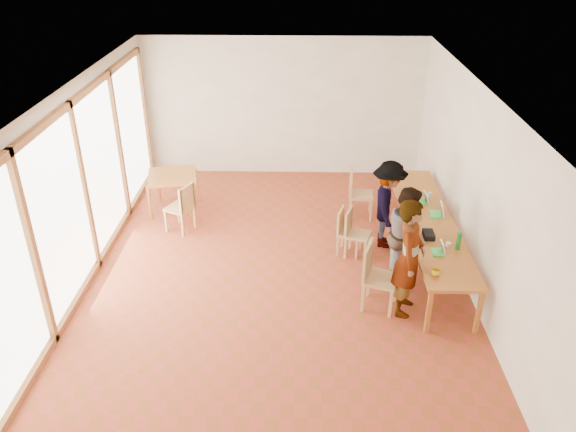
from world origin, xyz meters
name	(u,v)px	position (x,y,z in m)	size (l,w,h in m)	color
ground	(276,269)	(0.00, 0.00, 0.00)	(8.00, 8.00, 0.00)	#A33C27
wall_back	(283,108)	(0.00, 4.00, 1.50)	(6.00, 0.10, 3.00)	white
wall_front	(255,376)	(0.00, -4.00, 1.50)	(6.00, 0.10, 3.00)	white
wall_right	(473,188)	(3.00, 0.00, 1.50)	(0.10, 8.00, 3.00)	white
window_wall	(82,184)	(-2.96, 0.00, 1.50)	(0.10, 8.00, 3.00)	white
ceiling	(274,87)	(0.00, 0.00, 3.02)	(6.00, 8.00, 0.04)	white
communal_table	(429,222)	(2.50, 0.39, 0.70)	(0.80, 4.00, 0.75)	#B86F28
side_table	(172,179)	(-2.08, 2.08, 0.67)	(0.90, 0.90, 0.75)	#B86F28
chair_near	(374,270)	(1.46, -0.93, 0.62)	(0.60, 0.60, 0.54)	tan
chair_mid	(345,226)	(1.15, 0.57, 0.50)	(0.47, 0.47, 0.43)	tan
chair_far	(353,228)	(1.28, 0.49, 0.51)	(0.49, 0.49, 0.45)	tan
chair_empty	(356,188)	(1.44, 1.89, 0.59)	(0.48, 0.48, 0.51)	tan
chair_spare	(183,203)	(-1.72, 1.24, 0.57)	(0.58, 0.58, 0.49)	tan
person_near	(409,258)	(1.92, -1.03, 0.90)	(0.65, 0.43, 1.79)	gray
person_mid	(407,235)	(2.04, -0.21, 0.80)	(0.77, 0.60, 1.59)	gray
person_far	(388,205)	(1.88, 0.84, 0.78)	(1.01, 0.58, 1.56)	gray
laptop_near	(440,250)	(2.45, -0.66, 0.80)	(0.19, 0.22, 0.18)	#3DD34C
laptop_mid	(439,212)	(2.68, 0.53, 0.81)	(0.25, 0.29, 0.23)	#3DD34C
laptop_far	(424,200)	(2.52, 1.00, 0.80)	(0.22, 0.25, 0.20)	#3DD34C
yellow_mug	(436,273)	(2.26, -1.25, 0.80)	(0.12, 0.12, 0.09)	gold
green_bottle	(459,241)	(2.73, -0.55, 0.89)	(0.07, 0.07, 0.28)	#167B25
clear_glass	(430,195)	(2.67, 1.21, 0.80)	(0.07, 0.07, 0.09)	silver
condiment_cup	(448,245)	(2.62, -0.46, 0.78)	(0.08, 0.08, 0.06)	white
pink_phone	(444,211)	(2.80, 0.67, 0.76)	(0.05, 0.10, 0.01)	#E24873
black_pouch	(429,235)	(2.37, -0.20, 0.80)	(0.16, 0.26, 0.09)	black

